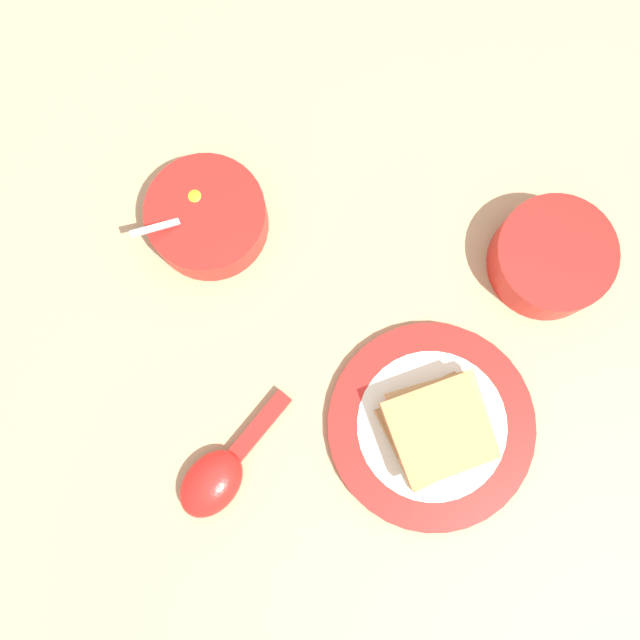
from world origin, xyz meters
The scene contains 6 objects.
ground_plane centered at (0.00, 0.00, 0.00)m, with size 3.00×3.00×0.00m, color tan.
egg_bowl centered at (0.21, -0.16, 0.03)m, with size 0.14×0.13×0.08m.
toast_plate centered at (0.00, 0.09, 0.01)m, with size 0.22×0.22×0.02m.
toast_sandwich centered at (0.00, 0.09, 0.04)m, with size 0.12×0.12×0.05m.
soup_spoon centered at (0.23, 0.12, 0.02)m, with size 0.14×0.14×0.04m.
congee_bowl centered at (-0.15, -0.07, 0.03)m, with size 0.13×0.13×0.06m.
Camera 1 is at (0.12, 0.09, 0.82)m, focal length 42.00 mm.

